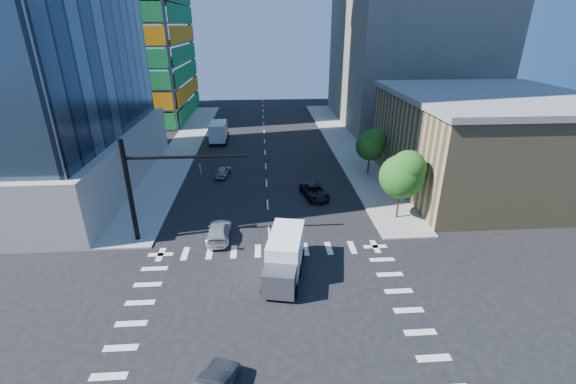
{
  "coord_description": "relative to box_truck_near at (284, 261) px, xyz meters",
  "views": [
    {
      "loc": [
        -0.39,
        -18.62,
        17.39
      ],
      "look_at": [
        1.46,
        8.0,
        5.75
      ],
      "focal_mm": 24.0,
      "sensor_mm": 36.0,
      "label": 1
    }
  ],
  "objects": [
    {
      "name": "road_markings",
      "position": [
        -0.98,
        -5.29,
        -1.38
      ],
      "size": [
        20.0,
        20.0,
        0.01
      ],
      "primitive_type": "cube",
      "color": "silver",
      "rests_on": "ground"
    },
    {
      "name": "tree_south",
      "position": [
        11.65,
        8.61,
        3.3
      ],
      "size": [
        4.16,
        4.16,
        6.82
      ],
      "color": "#382316",
      "rests_on": "sidewalk_ne"
    },
    {
      "name": "sidewalk_ne",
      "position": [
        11.52,
        34.71,
        -1.31
      ],
      "size": [
        5.0,
        60.0,
        0.15
      ],
      "primitive_type": "cube",
      "color": "#98958F",
      "rests_on": "ground"
    },
    {
      "name": "sidewalk_nw",
      "position": [
        -13.48,
        34.71,
        -1.31
      ],
      "size": [
        5.0,
        60.0,
        0.15
      ],
      "primitive_type": "cube",
      "color": "#98958F",
      "rests_on": "ground"
    },
    {
      "name": "car_sb_mid",
      "position": [
        -6.36,
        21.38,
        -0.75
      ],
      "size": [
        2.05,
        3.93,
        1.28
      ],
      "primitive_type": "imported",
      "rotation": [
        0.0,
        0.0,
        2.99
      ],
      "color": "gray",
      "rests_on": "ground"
    },
    {
      "name": "ground",
      "position": [
        -0.98,
        -5.29,
        -1.38
      ],
      "size": [
        160.0,
        160.0,
        0.0
      ],
      "primitive_type": "plane",
      "color": "black",
      "rests_on": "ground"
    },
    {
      "name": "tree_north",
      "position": [
        11.95,
        20.61,
        2.6
      ],
      "size": [
        3.54,
        3.52,
        5.78
      ],
      "color": "#382316",
      "rests_on": "sidewalk_ne"
    },
    {
      "name": "car_nb_far",
      "position": [
        4.19,
        14.26,
        -0.72
      ],
      "size": [
        3.17,
        5.11,
        1.32
      ],
      "primitive_type": "imported",
      "rotation": [
        0.0,
        0.0,
        0.22
      ],
      "color": "black",
      "rests_on": "ground"
    },
    {
      "name": "box_truck_far",
      "position": [
        -8.24,
        37.22,
        0.07
      ],
      "size": [
        2.68,
        6.26,
        3.28
      ],
      "rotation": [
        0.0,
        0.0,
        3.14
      ],
      "color": "black",
      "rests_on": "ground"
    },
    {
      "name": "signal_mast_nw",
      "position": [
        -10.98,
        6.21,
        4.11
      ],
      "size": [
        10.2,
        0.4,
        9.0
      ],
      "color": "black",
      "rests_on": "sidewalk_nw"
    },
    {
      "name": "bg_building_ne",
      "position": [
        26.02,
        49.71,
        12.62
      ],
      "size": [
        24.0,
        30.0,
        28.0
      ],
      "primitive_type": "cube",
      "color": "#65615B",
      "rests_on": "ground"
    },
    {
      "name": "commercial_building",
      "position": [
        24.02,
        16.71,
        3.93
      ],
      "size": [
        20.5,
        22.5,
        10.6
      ],
      "color": "#8D7C51",
      "rests_on": "ground"
    },
    {
      "name": "car_sb_near",
      "position": [
        -5.39,
        6.07,
        -0.69
      ],
      "size": [
        1.98,
        4.77,
        1.38
      ],
      "primitive_type": "imported",
      "rotation": [
        0.0,
        0.0,
        3.13
      ],
      "color": "silver",
      "rests_on": "ground"
    },
    {
      "name": "box_truck_near",
      "position": [
        0.0,
        0.0,
        0.0
      ],
      "size": [
        3.68,
        6.35,
        3.13
      ],
      "rotation": [
        0.0,
        0.0,
        -0.2
      ],
      "color": "black",
      "rests_on": "ground"
    }
  ]
}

